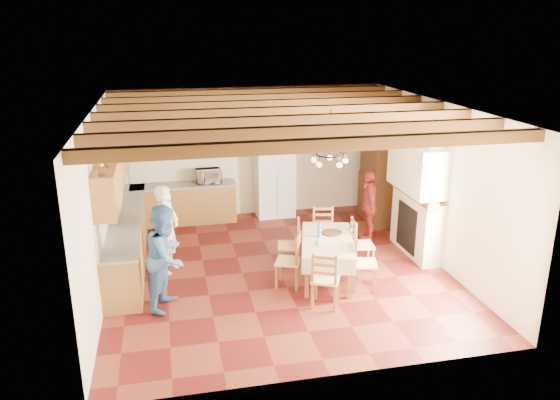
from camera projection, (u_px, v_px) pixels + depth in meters
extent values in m
cube|color=#4A110F|center=(278.00, 270.00, 10.04)|extent=(6.00, 6.50, 0.02)
cube|color=silver|center=(278.00, 106.00, 9.11)|extent=(6.00, 6.50, 0.02)
cube|color=beige|center=(249.00, 152.00, 12.61)|extent=(6.00, 0.02, 3.00)
cube|color=beige|center=(334.00, 270.00, 6.54)|extent=(6.00, 0.02, 3.00)
cube|color=beige|center=(99.00, 203.00, 8.97)|extent=(0.02, 6.50, 3.00)
cube|color=beige|center=(436.00, 182.00, 10.18)|extent=(0.02, 6.50, 3.00)
cube|color=brown|center=(128.00, 239.00, 10.34)|extent=(0.60, 4.30, 0.86)
cube|color=brown|center=(184.00, 204.00, 12.34)|extent=(2.30, 0.60, 0.86)
cube|color=slate|center=(126.00, 216.00, 10.20)|extent=(0.62, 4.30, 0.04)
cube|color=slate|center=(183.00, 185.00, 12.20)|extent=(2.34, 0.62, 0.04)
cube|color=#EEEACB|center=(108.00, 201.00, 10.05)|extent=(0.03, 4.30, 0.60)
cube|color=#EEEACB|center=(182.00, 168.00, 12.37)|extent=(2.30, 0.03, 0.60)
cube|color=brown|center=(114.00, 167.00, 9.88)|extent=(0.35, 4.20, 0.70)
cube|color=black|center=(314.00, 134.00, 12.78)|extent=(0.34, 0.03, 0.42)
cube|color=silver|center=(274.00, 179.00, 12.70)|extent=(0.89, 0.74, 1.74)
cube|color=beige|center=(327.00, 240.00, 9.51)|extent=(1.27, 1.85, 0.05)
cube|color=brown|center=(307.00, 278.00, 8.93)|extent=(0.09, 0.09, 0.70)
cube|color=brown|center=(350.00, 279.00, 8.89)|extent=(0.09, 0.09, 0.70)
cube|color=brown|center=(307.00, 243.00, 10.35)|extent=(0.09, 0.09, 0.70)
cube|color=brown|center=(344.00, 244.00, 10.32)|extent=(0.09, 0.09, 0.70)
torus|color=black|center=(330.00, 154.00, 9.04)|extent=(0.47, 0.47, 0.03)
imported|color=white|center=(167.00, 229.00, 9.76)|extent=(0.59, 0.70, 1.62)
imported|color=#38649E|center=(166.00, 257.00, 8.51)|extent=(0.91, 1.01, 1.70)
imported|color=#A02D28|center=(369.00, 206.00, 11.26)|extent=(0.49, 0.91, 1.47)
imported|color=silver|center=(209.00, 176.00, 12.26)|extent=(0.58, 0.42, 0.30)
imported|color=#341C0E|center=(280.00, 135.00, 12.41)|extent=(0.33, 0.33, 0.31)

